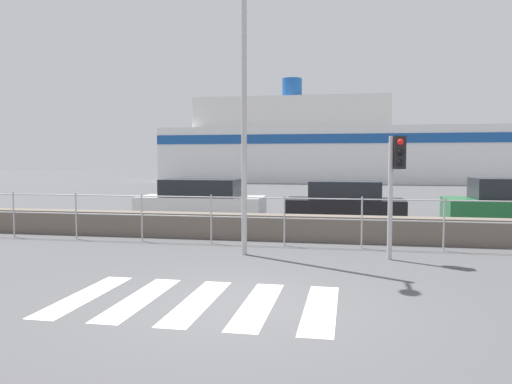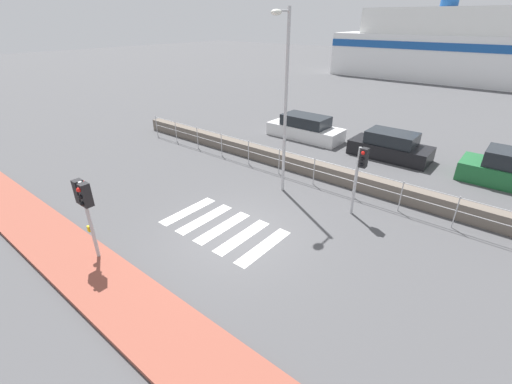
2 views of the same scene
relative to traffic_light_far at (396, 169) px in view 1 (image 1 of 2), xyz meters
name	(u,v)px [view 1 (image 1 of 2)]	position (x,y,z in m)	size (l,w,h in m)	color
ground_plane	(240,304)	(-2.49, -3.72, -1.90)	(160.00, 160.00, 0.00)	#4C4C4F
crosswalk	(198,302)	(-3.13, -3.72, -1.89)	(4.05, 2.40, 0.01)	silver
seawall	(289,227)	(-2.49, 2.15, -1.57)	(24.51, 0.55, 0.65)	#6B6056
harbor_fence	(284,213)	(-2.49, 1.28, -1.10)	(22.10, 0.04, 1.22)	#B2B2B5
traffic_light_far	(396,169)	(0.00, 0.00, 0.00)	(0.34, 0.32, 2.58)	#B2B2B5
streetlamp	(242,62)	(-3.21, -0.17, 2.27)	(0.32, 1.01, 6.84)	#B2B2B5
ferry_boat	(324,147)	(-3.23, 34.85, 1.32)	(30.72, 6.61, 9.37)	white
parked_car_white	(201,201)	(-6.21, 6.60, -1.31)	(4.53, 1.73, 1.38)	silver
parked_car_black	(345,204)	(-1.10, 6.60, -1.32)	(3.97, 1.77, 1.35)	black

